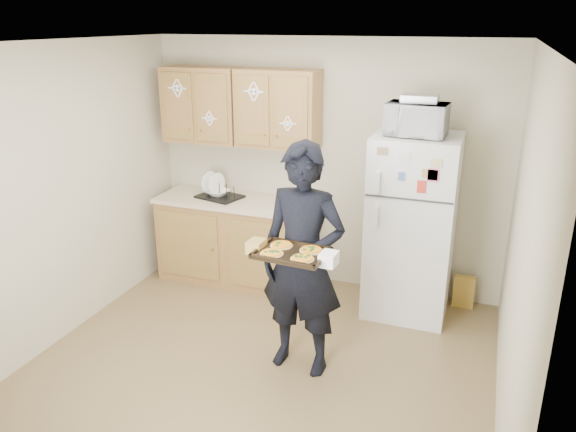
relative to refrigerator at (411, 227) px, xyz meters
The scene contains 23 objects.
floor 1.92m from the refrigerator, 123.60° to the right, with size 3.60×3.60×0.00m, color brown.
ceiling 2.38m from the refrigerator, 123.60° to the right, with size 3.60×3.60×0.00m, color silver.
wall_back 1.10m from the refrigerator, 158.72° to the left, with size 3.60×0.04×2.50m, color #BBB498.
wall_front 3.39m from the refrigerator, 106.39° to the right, with size 3.60×0.04×2.50m, color #BBB498.
wall_left 3.13m from the refrigerator, 152.53° to the right, with size 0.04×3.60×2.50m, color #BBB498.
wall_right 1.71m from the refrigerator, 59.27° to the right, with size 0.04×3.60×2.50m, color #BBB498.
refrigerator is the anchor object (origin of this frame).
base_cabinet 1.85m from the refrigerator, behind, with size 1.60×0.60×0.86m, color brown.
countertop 1.80m from the refrigerator, behind, with size 1.64×0.64×0.04m, color beige.
upper_cab_left 2.41m from the refrigerator, behind, with size 0.80×0.33×0.75m, color brown.
upper_cab_right 1.70m from the refrigerator, behind, with size 0.80×0.33×0.75m, color brown.
cereal_box 0.89m from the refrigerator, 24.99° to the left, with size 0.20×0.07×0.32m, color gold.
person 1.38m from the refrigerator, 117.82° to the right, with size 0.67×0.44×1.83m, color black.
baking_tray 1.66m from the refrigerator, 112.35° to the right, with size 0.49×0.36×0.04m, color black.
pizza_front_left 1.77m from the refrigerator, 115.04° to the right, with size 0.16×0.16×0.02m, color #FF9F20.
pizza_front_right 1.70m from the refrigerator, 107.75° to the right, with size 0.16×0.16×0.02m, color #FF9F20.
pizza_back_left 1.62m from the refrigerator, 117.18° to the right, with size 0.16×0.16×0.02m, color #FF9F20.
pizza_back_right 1.55m from the refrigerator, 109.26° to the right, with size 0.16×0.16×0.02m, color #FF9F20.
microwave 0.99m from the refrigerator, 111.95° to the right, with size 0.51×0.34×0.28m, color white.
foil_pan 1.16m from the refrigerator, 114.88° to the right, with size 0.30×0.21×0.06m, color #B8B7BE.
dish_rack 1.99m from the refrigerator, behind, with size 0.43×0.33×0.17m, color black.
bowl 2.00m from the refrigerator, behind, with size 0.23×0.23×0.06m, color white.
soap_bottle 1.23m from the refrigerator, behind, with size 0.08×0.09×0.19m, color white.
Camera 1 is at (1.55, -3.48, 2.65)m, focal length 35.00 mm.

